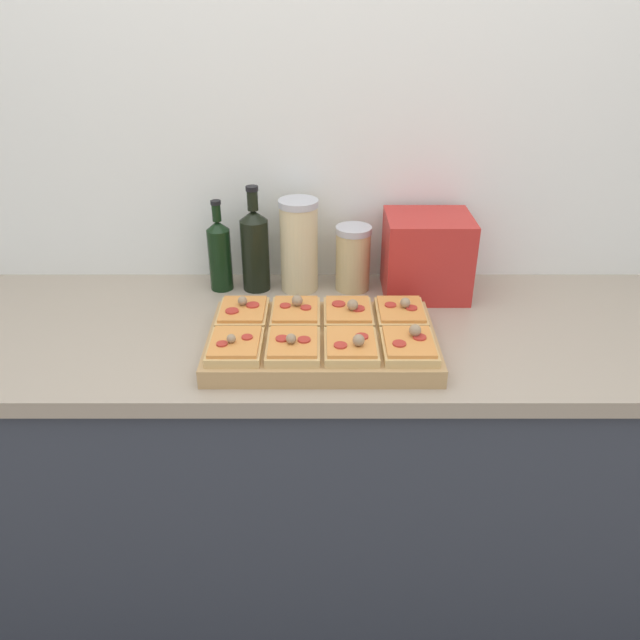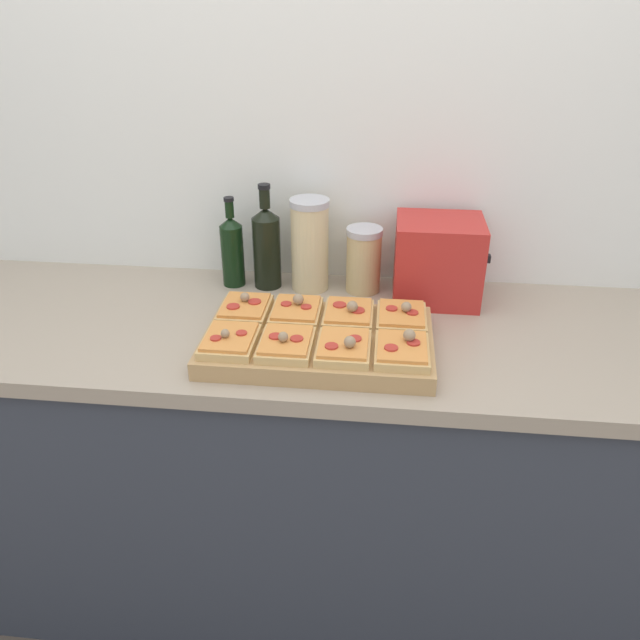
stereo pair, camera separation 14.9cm
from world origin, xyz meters
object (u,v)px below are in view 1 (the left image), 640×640
Objects in this scene: wine_bottle at (253,248)px; grain_jar_short at (351,258)px; cutting_board at (320,341)px; toaster_oven at (424,255)px; olive_oil_bottle at (218,254)px; grain_jar_tall at (297,245)px.

grain_jar_short is (0.28, 0.00, -0.03)m from wine_bottle.
toaster_oven reaches higher than cutting_board.
wine_bottle is 1.61× the size of grain_jar_short.
cutting_board is 2.11× the size of toaster_oven.
grain_jar_short is at bearing 171.92° from toaster_oven.
grain_jar_short is (0.38, 0.00, -0.01)m from olive_oil_bottle.
toaster_oven is (0.58, -0.03, 0.01)m from olive_oil_bottle.
olive_oil_bottle is 0.10m from wine_bottle.
wine_bottle reaches higher than grain_jar_short.
olive_oil_bottle is 0.38m from grain_jar_short.
olive_oil_bottle reaches higher than grain_jar_short.
grain_jar_tall is 0.16m from grain_jar_short.
wine_bottle is at bearing -180.00° from grain_jar_tall.
grain_jar_tall is 1.03× the size of toaster_oven.
wine_bottle reaches higher than olive_oil_bottle.
olive_oil_bottle is at bearing 180.00° from wine_bottle.
olive_oil_bottle is at bearing 177.16° from toaster_oven.
cutting_board is 2.05× the size of grain_jar_tall.
grain_jar_tall is at bearing 0.00° from olive_oil_bottle.
cutting_board is 2.89× the size of grain_jar_short.
wine_bottle reaches higher than cutting_board.
olive_oil_bottle is at bearing -180.00° from grain_jar_tall.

